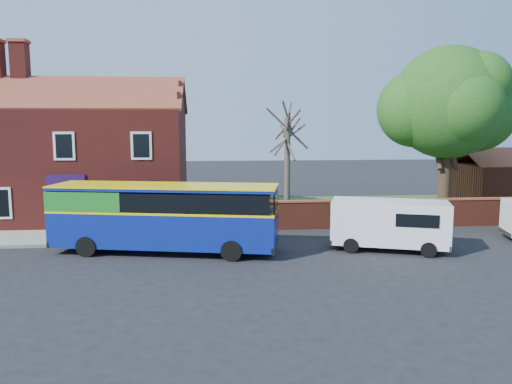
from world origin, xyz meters
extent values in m
plane|color=black|center=(0.00, 0.00, 0.00)|extent=(120.00, 120.00, 0.00)
cube|color=gray|center=(-7.00, 5.75, 0.06)|extent=(18.00, 3.50, 0.12)
cube|color=slate|center=(-7.00, 4.00, 0.07)|extent=(18.00, 0.15, 0.14)
cube|color=#426B28|center=(13.00, 13.00, 0.02)|extent=(26.00, 12.00, 0.04)
cube|color=maroon|center=(-7.00, 11.50, 3.25)|extent=(12.00, 8.00, 6.50)
cube|color=brown|center=(-7.00, 9.50, 7.50)|extent=(12.30, 4.08, 2.16)
cube|color=brown|center=(-7.00, 13.50, 7.50)|extent=(12.30, 4.08, 2.16)
cube|color=maroon|center=(-10.40, 11.50, 9.40)|extent=(0.90, 0.90, 2.20)
cube|color=black|center=(-7.00, 7.47, 4.60)|extent=(1.10, 0.06, 1.50)
cube|color=#4C0F19|center=(-7.00, 7.45, 1.10)|extent=(0.95, 0.04, 2.10)
cube|color=silver|center=(-7.00, 7.47, 1.15)|extent=(1.20, 0.06, 2.30)
cube|color=#260E3F|center=(-7.00, 7.44, 2.80)|extent=(2.00, 0.06, 0.60)
cube|color=maroon|center=(13.00, 7.00, 0.75)|extent=(22.00, 0.30, 1.50)
cube|color=brown|center=(13.00, 7.00, 1.55)|extent=(22.00, 0.38, 0.10)
cube|color=brown|center=(22.00, 14.25, 3.55)|extent=(8.20, 2.56, 1.24)
cube|color=navy|center=(-1.39, 2.61, 1.15)|extent=(10.30, 4.51, 1.59)
cube|color=yellow|center=(-1.39, 2.61, 1.94)|extent=(10.33, 4.53, 0.10)
cube|color=black|center=(-1.39, 2.61, 2.42)|extent=(9.91, 4.45, 0.80)
cube|color=#1C8023|center=(-4.62, 3.29, 2.42)|extent=(3.85, 3.19, 0.85)
cube|color=navy|center=(-1.39, 2.61, 2.95)|extent=(10.30, 4.51, 0.14)
cube|color=yellow|center=(-1.39, 2.61, 3.03)|extent=(10.35, 4.56, 0.06)
cylinder|color=black|center=(-4.77, 2.13, 0.45)|extent=(0.94, 0.46, 0.90)
cylinder|color=black|center=(-4.28, 4.42, 0.45)|extent=(0.94, 0.46, 0.90)
cylinder|color=black|center=(1.50, 0.81, 0.45)|extent=(0.94, 0.46, 0.90)
cylinder|color=black|center=(1.98, 3.10, 0.45)|extent=(0.94, 0.46, 0.90)
cube|color=white|center=(8.77, 2.05, 1.29)|extent=(5.56, 3.62, 1.96)
cube|color=black|center=(10.97, 1.31, 1.60)|extent=(0.64, 1.69, 0.78)
cube|color=black|center=(11.18, 1.24, 0.41)|extent=(0.76, 1.99, 0.25)
cylinder|color=black|center=(6.89, 1.66, 0.34)|extent=(0.72, 0.43, 0.68)
cylinder|color=black|center=(7.51, 3.51, 0.34)|extent=(0.72, 0.43, 0.68)
cylinder|color=black|center=(10.02, 0.60, 0.34)|extent=(0.72, 0.43, 0.68)
cylinder|color=black|center=(10.65, 2.45, 0.34)|extent=(0.72, 0.43, 0.68)
cylinder|color=black|center=(15.03, 9.66, 2.16)|extent=(0.75, 0.75, 4.31)
sphere|color=#366C21|center=(15.03, 9.66, 7.03)|extent=(6.75, 6.75, 6.75)
sphere|color=#366C21|center=(16.99, 10.03, 6.47)|extent=(4.88, 4.88, 4.88)
sphere|color=#366C21|center=(13.24, 10.22, 6.66)|extent=(4.69, 4.69, 4.69)
cylinder|color=#4C4238|center=(5.16, 9.26, 3.07)|extent=(0.35, 0.35, 6.14)
cylinder|color=#4C4238|center=(5.16, 9.26, 5.26)|extent=(0.36, 2.99, 2.41)
cylinder|color=#4C4238|center=(5.16, 9.26, 5.04)|extent=(1.56, 2.21, 2.21)
cylinder|color=#4C4238|center=(5.16, 9.26, 5.48)|extent=(2.51, 1.15, 2.45)
camera|label=1|loc=(0.62, -19.66, 5.71)|focal=35.00mm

